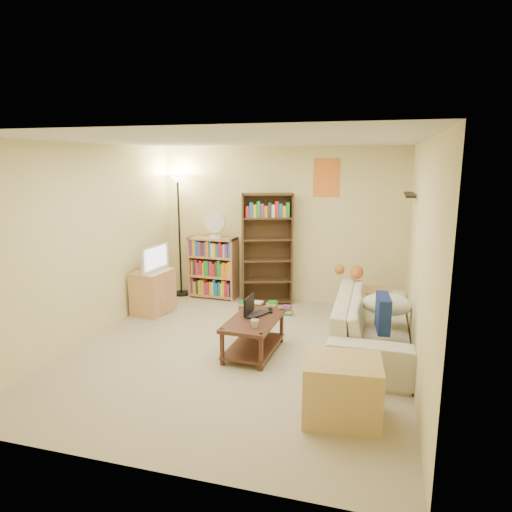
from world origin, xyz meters
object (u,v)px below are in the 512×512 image
tabby_cat (354,272)px  coffee_table (254,331)px  laptop (260,315)px  short_bookshelf (213,268)px  tall_bookshelf (267,246)px  television (151,258)px  mug (255,324)px  sofa (372,323)px  desk_fan (215,224)px  tv_stand (153,292)px  side_table (376,305)px  floor_lamp (178,199)px  end_cabinet (342,390)px

tabby_cat → coffee_table: (-1.06, -1.39, -0.47)m
laptop → short_bookshelf: 2.35m
tabby_cat → tall_bookshelf: bearing=158.1°
television → mug: bearing=-116.8°
sofa → tall_bookshelf: bearing=49.4°
mug → tall_bookshelf: bearing=100.9°
television → tabby_cat: bearing=-76.4°
coffee_table → tall_bookshelf: size_ratio=0.56×
tabby_cat → mug: tabby_cat is taller
mug → television: (-1.98, 1.30, 0.37)m
television → desk_fan: bearing=-27.8°
tabby_cat → coffee_table: size_ratio=0.52×
mug → short_bookshelf: bearing=121.0°
tv_stand → side_table: 3.32m
tabby_cat → tv_stand: bearing=-172.9°
short_bookshelf → side_table: (2.68, -0.46, -0.28)m
floor_lamp → side_table: bearing=-8.0°
tv_stand → floor_lamp: (-0.00, 1.01, 1.33)m
tabby_cat → floor_lamp: 3.15m
short_bookshelf → end_cabinet: size_ratio=1.53×
short_bookshelf → tall_bookshelf: bearing=-2.3°
tall_bookshelf → end_cabinet: size_ratio=2.65×
short_bookshelf → tv_stand: bearing=-118.4°
tall_bookshelf → mug: bearing=-98.5°
short_bookshelf → floor_lamp: 1.29m
sofa → end_cabinet: (-0.21, -1.68, -0.05)m
sofa → tabby_cat: 1.01m
floor_lamp → short_bookshelf: bearing=0.0°
mug → side_table: bearing=54.8°
tall_bookshelf → end_cabinet: 3.52m
sofa → tabby_cat: bearing=18.6°
sofa → coffee_table: (-1.36, -0.53, -0.05)m
coffee_table → sofa: bearing=23.8°
laptop → tv_stand: (-1.94, 0.92, -0.12)m
television → end_cabinet: 3.79m
coffee_table → short_bookshelf: 2.42m
short_bookshelf → end_cabinet: bearing=-50.3°
coffee_table → floor_lamp: bearing=135.7°
mug → desk_fan: (-1.32, 2.25, 0.78)m
tabby_cat → side_table: tabby_cat is taller
coffee_table → mug: 0.35m
laptop → side_table: size_ratio=0.82×
laptop → floor_lamp: size_ratio=0.19×
coffee_table → floor_lamp: floor_lamp is taller
laptop → floor_lamp: 2.99m
desk_fan → end_cabinet: desk_fan is taller
television → desk_fan: desk_fan is taller
mug → side_table: mug is taller
coffee_table → laptop: (0.05, 0.10, 0.16)m
mug → desk_fan: size_ratio=0.27×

